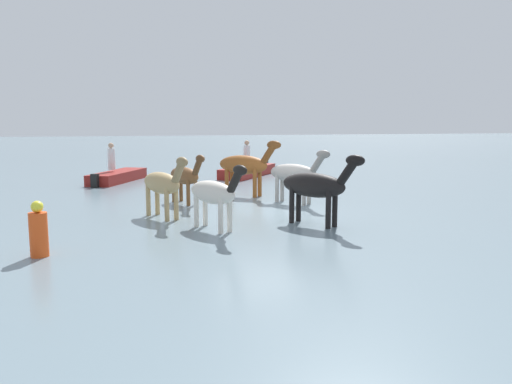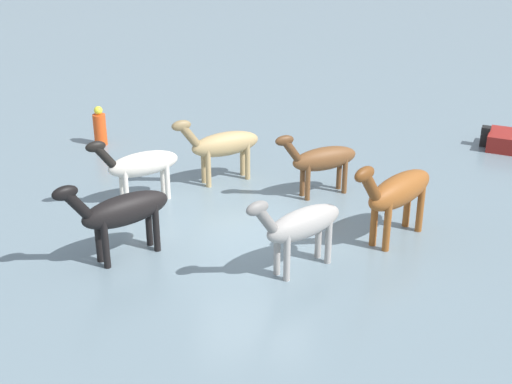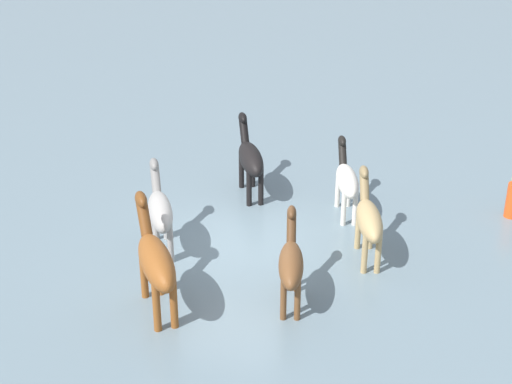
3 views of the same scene
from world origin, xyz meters
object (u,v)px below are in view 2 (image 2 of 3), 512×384
object	(u,v)px
horse_dark_mare	(222,145)
horse_chestnut_trailing	(397,192)
horse_pinto_flank	(322,159)
horse_dun_straggler	(140,165)
horse_lead	(122,211)
horse_rear_stallion	(301,225)
buoy_channel_marker	(100,128)

from	to	relation	value
horse_dark_mare	horse_chestnut_trailing	bearing A→B (deg)	113.97
horse_pinto_flank	horse_dun_straggler	bearing A→B (deg)	-18.73
horse_lead	horse_dun_straggler	xyz separation A→B (m)	(2.67, -0.07, -0.11)
horse_dun_straggler	horse_dark_mare	xyz separation A→B (m)	(1.13, -1.91, 0.04)
horse_dark_mare	horse_rear_stallion	bearing A→B (deg)	84.51
horse_lead	horse_dark_mare	world-z (taller)	horse_lead
horse_lead	horse_dun_straggler	size ratio (longest dim) A/B	1.05
horse_lead	horse_rear_stallion	size ratio (longest dim) A/B	1.06
horse_dark_mare	buoy_channel_marker	xyz separation A→B (m)	(2.72, 3.49, -0.48)
horse_dun_straggler	horse_rear_stallion	world-z (taller)	horse_rear_stallion
horse_chestnut_trailing	horse_rear_stallion	distance (m)	2.44
horse_chestnut_trailing	horse_rear_stallion	world-z (taller)	horse_chestnut_trailing
horse_lead	horse_chestnut_trailing	size ratio (longest dim) A/B	1.01
horse_pinto_flank	horse_dark_mare	xyz separation A→B (m)	(0.90, 2.37, 0.06)
horse_dun_straggler	buoy_channel_marker	size ratio (longest dim) A/B	1.85
horse_rear_stallion	horse_pinto_flank	world-z (taller)	horse_rear_stallion
horse_pinto_flank	buoy_channel_marker	size ratio (longest dim) A/B	1.86
horse_chestnut_trailing	buoy_channel_marker	distance (m)	9.33
horse_dark_mare	buoy_channel_marker	bearing A→B (deg)	-62.68
horse_rear_stallion	horse_chestnut_trailing	bearing A→B (deg)	173.02
horse_lead	horse_pinto_flank	size ratio (longest dim) A/B	1.04
horse_lead	horse_dun_straggler	bearing A→B (deg)	-126.66
horse_chestnut_trailing	horse_dark_mare	bearing A→B (deg)	-84.72
horse_dun_straggler	horse_pinto_flank	size ratio (longest dim) A/B	1.00
horse_pinto_flank	buoy_channel_marker	bearing A→B (deg)	-53.50
horse_chestnut_trailing	horse_pinto_flank	size ratio (longest dim) A/B	1.03
horse_chestnut_trailing	horse_pinto_flank	bearing A→B (deg)	-104.20
horse_dark_mare	horse_pinto_flank	bearing A→B (deg)	134.54
horse_chestnut_trailing	horse_dun_straggler	bearing A→B (deg)	-64.04
horse_dun_straggler	buoy_channel_marker	xyz separation A→B (m)	(3.85, 1.59, -0.43)
horse_dun_straggler	horse_dark_mare	bearing A→B (deg)	-176.23
horse_lead	horse_chestnut_trailing	xyz separation A→B (m)	(0.57, -5.65, 0.08)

